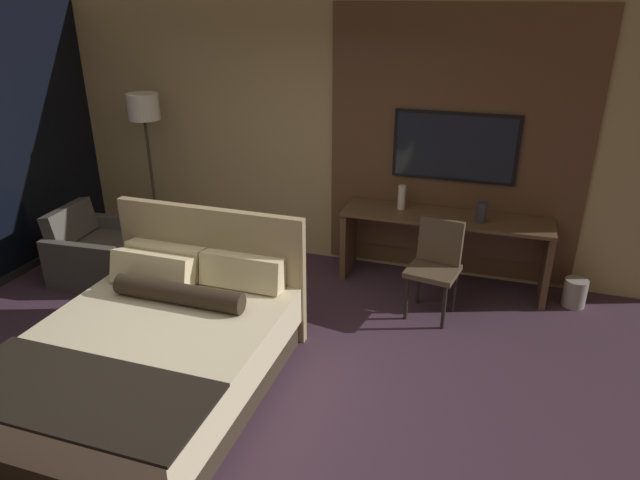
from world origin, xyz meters
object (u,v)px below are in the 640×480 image
desk (445,236)px  armchair_by_window (100,254)px  vase_short (482,212)px  waste_bin (575,293)px  bed (154,352)px  floor_lamp (145,120)px  vase_tall (402,197)px  tv (455,147)px  desk_chair (436,259)px

desk → armchair_by_window: desk is taller
vase_short → waste_bin: bearing=1.8°
bed → floor_lamp: 2.93m
floor_lamp → vase_tall: (2.82, 0.21, -0.65)m
floor_lamp → waste_bin: (4.58, 0.11, -1.41)m
desk → tv: size_ratio=1.68×
desk → vase_short: bearing=-18.4°
armchair_by_window → vase_short: size_ratio=4.57×
armchair_by_window → waste_bin: bearing=-83.4°
vase_short → bed: bearing=-133.5°
bed → waste_bin: bed is taller
desk → tv: tv is taller
desk_chair → waste_bin: (1.30, 0.54, -0.41)m
floor_lamp → waste_bin: floor_lamp is taller
armchair_by_window → floor_lamp: floor_lamp is taller
armchair_by_window → waste_bin: (4.81, 0.88, -0.11)m
armchair_by_window → waste_bin: size_ratio=3.33×
vase_tall → tv: bearing=23.2°
tv → vase_tall: size_ratio=4.87×
desk → tv: (-0.00, 0.21, 0.88)m
bed → desk_chair: bed is taller
desk → desk_chair: size_ratio=2.26×
floor_lamp → vase_short: size_ratio=8.99×
desk → vase_tall: bearing=178.6°
vase_tall → waste_bin: 1.92m
floor_lamp → vase_tall: size_ratio=7.28×
tv → waste_bin: bearing=-12.8°
desk → desk_chair: desk_chair is taller
bed → desk: 3.09m
floor_lamp → vase_tall: bearing=4.2°
desk_chair → floor_lamp: floor_lamp is taller
bed → desk: bed is taller
armchair_by_window → waste_bin: 4.89m
desk → waste_bin: (1.30, -0.08, -0.39)m
tv → armchair_by_window: (-3.51, -1.17, -1.16)m
desk_chair → floor_lamp: bearing=-177.8°
desk_chair → waste_bin: size_ratio=3.26×
vase_tall → desk_chair: bearing=-54.0°
armchair_by_window → floor_lamp: size_ratio=0.51×
tv → floor_lamp: (-3.28, -0.41, 0.13)m
desk_chair → vase_short: 0.70m
vase_tall → waste_bin: bearing=-3.1°
vase_short → desk: bearing=161.6°
tv → armchair_by_window: size_ratio=1.32×
bed → waste_bin: bearing=36.7°
desk_chair → armchair_by_window: size_ratio=0.98×
bed → floor_lamp: (-1.41, 2.25, 1.23)m
bed → tv: bearing=54.9°
desk_chair → vase_short: vase_short is taller
armchair_by_window → vase_tall: vase_tall is taller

